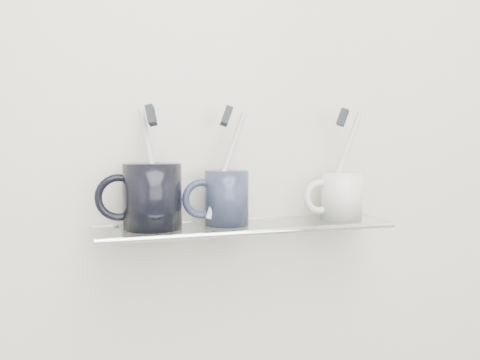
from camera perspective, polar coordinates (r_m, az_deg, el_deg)
name	(u,v)px	position (r m, az deg, el deg)	size (l,w,h in m)	color
wall_back	(235,135)	(0.95, -0.51, 4.83)	(2.50, 2.50, 0.00)	beige
shelf_glass	(246,227)	(0.90, 0.64, -4.99)	(0.50, 0.12, 0.01)	silver
shelf_rail	(257,232)	(0.85, 1.81, -5.60)	(0.01, 0.01, 0.50)	silver
bracket_left	(117,235)	(0.91, -13.03, -5.74)	(0.02, 0.02, 0.03)	silver
bracket_right	(344,223)	(1.03, 11.03, -4.48)	(0.02, 0.02, 0.03)	silver
mug_left	(152,196)	(0.87, -9.33, -1.72)	(0.09, 0.09, 0.10)	black
mug_left_handle	(119,197)	(0.86, -12.82, -1.82)	(0.07, 0.07, 0.01)	black
toothbrush_left	(152,166)	(0.86, -9.38, 1.50)	(0.01, 0.01, 0.19)	silver
bristles_left	(151,115)	(0.86, -9.45, 6.82)	(0.01, 0.02, 0.03)	#232529
mug_center	(227,198)	(0.89, -1.42, -1.92)	(0.07, 0.07, 0.09)	#21263C
mug_center_handle	(202,199)	(0.88, -4.10, -2.01)	(0.07, 0.07, 0.01)	#21263C
toothbrush_center	(227,165)	(0.89, -1.43, 1.66)	(0.01, 0.01, 0.19)	silver
bristles_center	(227,116)	(0.89, -1.44, 6.83)	(0.01, 0.02, 0.03)	#232529
mug_right	(341,196)	(0.97, 10.77, -1.68)	(0.07, 0.07, 0.08)	white
mug_right_handle	(320,197)	(0.95, 8.50, -1.78)	(0.06, 0.06, 0.01)	white
toothbrush_right	(342,163)	(0.97, 10.82, 1.84)	(0.01, 0.01, 0.19)	white
bristles_right	(343,117)	(0.97, 10.90, 6.58)	(0.01, 0.02, 0.03)	#232529
chrome_cap	(349,215)	(0.98, 11.55, -3.64)	(0.03, 0.03, 0.01)	silver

